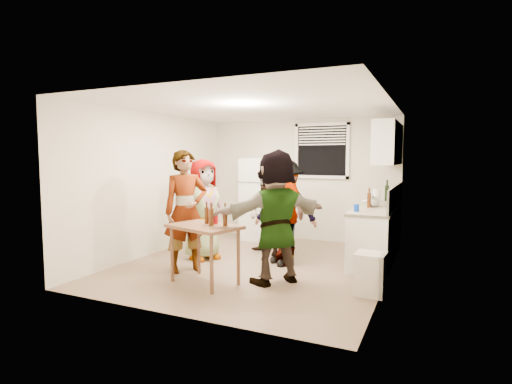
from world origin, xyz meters
The scene contains 23 objects.
room centered at (0.00, 0.00, 0.00)m, with size 4.00×4.50×2.50m, color silver, non-canonical shape.
window centered at (0.45, 2.21, 1.85)m, with size 1.12×0.10×1.06m, color white, non-canonical shape.
refrigerator centered at (-0.75, 1.88, 0.85)m, with size 0.70×0.70×1.70m, color white.
counter_lower centered at (1.70, 1.15, 0.43)m, with size 0.60×2.20×0.86m, color white.
countertop centered at (1.70, 1.15, 0.88)m, with size 0.64×2.22×0.04m, color #BFB39A.
backsplash centered at (1.99, 1.15, 1.08)m, with size 0.03×2.20×0.36m, color beige.
upper_cabinets centered at (1.83, 1.35, 1.95)m, with size 0.34×1.60×0.70m, color white.
kettle centered at (1.65, 1.02, 0.90)m, with size 0.24×0.20×0.20m, color silver, non-canonical shape.
paper_towel centered at (1.68, 1.21, 0.90)m, with size 0.13×0.13×0.29m, color white.
wine_bottle centered at (1.75, 2.08, 0.90)m, with size 0.07×0.07×0.30m, color black.
beer_bottle_counter centered at (1.60, 0.93, 0.90)m, with size 0.06×0.06×0.24m, color #47230C.
blue_cup centered at (1.50, 0.38, 0.90)m, with size 0.08×0.08×0.11m, color #0A36B7.
picture_frame centered at (1.92, 1.75, 0.98)m, with size 0.02×0.20×0.17m, color gold.
trash_bin centered at (1.88, -0.68, 0.25)m, with size 0.36×0.36×0.53m, color silver.
serving_table centered at (-0.26, -1.15, 0.00)m, with size 0.95×0.64×0.80m, color brown, non-canonical shape.
beer_bottle_table centered at (-0.18, -1.08, 0.80)m, with size 0.06×0.06×0.22m, color #47230C.
red_cup centered at (-0.17, -1.00, 0.80)m, with size 0.09×0.09×0.12m, color #B10C14.
guest_grey centered at (-0.97, -0.02, 0.00)m, with size 0.83×1.69×0.54m, color gray.
guest_stripe centered at (-0.82, -0.76, 0.00)m, with size 0.67×1.83×0.44m, color #141933.
guest_back_left centered at (-0.11, 0.71, 0.00)m, with size 0.74×1.52×0.57m, color brown.
guest_back_right centered at (0.22, 0.76, 0.00)m, with size 1.08×1.67×0.62m, color #3B3B40.
guest_black centered at (0.38, 0.25, 0.00)m, with size 0.99×1.70×0.41m, color black.
guest_orange centered at (0.61, -0.71, 0.00)m, with size 1.70×1.83×0.54m, color #C27848.
Camera 1 is at (2.59, -5.72, 1.72)m, focal length 28.00 mm.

